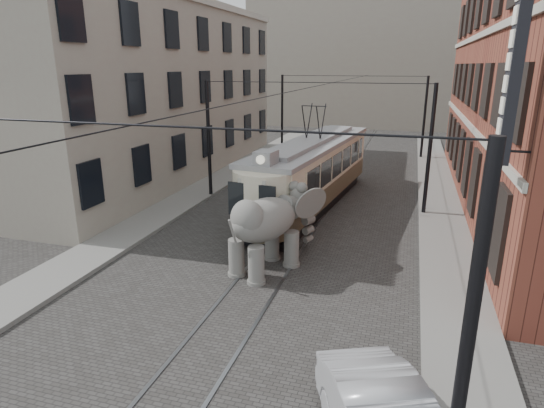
% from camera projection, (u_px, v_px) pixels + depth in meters
% --- Properties ---
extents(ground, '(120.00, 120.00, 0.00)m').
position_uv_depth(ground, '(281.00, 250.00, 17.24)').
color(ground, '#3B3836').
extents(tram_rails, '(1.54, 80.00, 0.02)m').
position_uv_depth(tram_rails, '(281.00, 250.00, 17.24)').
color(tram_rails, slate).
rests_on(tram_rails, ground).
extents(sidewalk_right, '(2.00, 60.00, 0.15)m').
position_uv_depth(sidewalk_right, '(450.00, 268.00, 15.56)').
color(sidewalk_right, slate).
rests_on(sidewalk_right, ground).
extents(sidewalk_left, '(2.00, 60.00, 0.15)m').
position_uv_depth(sidewalk_left, '(132.00, 231.00, 19.03)').
color(sidewalk_left, slate).
rests_on(sidewalk_left, ground).
extents(stucco_building, '(7.00, 24.00, 10.00)m').
position_uv_depth(stucco_building, '(154.00, 94.00, 27.99)').
color(stucco_building, gray).
rests_on(stucco_building, ground).
extents(distant_block, '(28.00, 10.00, 14.00)m').
position_uv_depth(distant_block, '(377.00, 62.00, 51.80)').
color(distant_block, gray).
rests_on(distant_block, ground).
extents(catenary, '(11.00, 30.20, 6.00)m').
position_uv_depth(catenary, '(307.00, 149.00, 21.00)').
color(catenary, black).
rests_on(catenary, ground).
extents(tram, '(3.96, 12.65, 4.94)m').
position_uv_depth(tram, '(313.00, 157.00, 21.96)').
color(tram, beige).
rests_on(tram, ground).
extents(elephant, '(4.21, 5.23, 2.81)m').
position_uv_depth(elephant, '(264.00, 232.00, 15.17)').
color(elephant, slate).
rests_on(elephant, ground).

